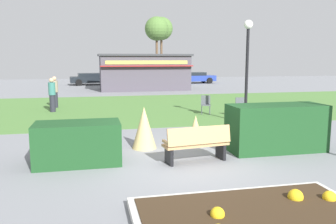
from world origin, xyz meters
TOP-DOWN VIEW (x-y plane):
  - ground_plane at (0.00, 0.00)m, footprint 80.00×80.00m
  - lawn_patch at (0.00, 10.53)m, footprint 36.00×12.00m
  - flower_bed at (0.26, -3.38)m, footprint 3.89×2.08m
  - park_bench at (0.30, -0.06)m, footprint 1.75×0.74m
  - hedge_left at (-2.65, 0.46)m, footprint 2.11×1.10m
  - hedge_right at (2.86, 0.55)m, footprint 2.74×1.10m
  - ornamental_grass_behind_left at (0.77, 1.60)m, footprint 0.54×0.54m
  - ornamental_grass_behind_right at (2.06, 1.58)m, footprint 0.75×0.75m
  - ornamental_grass_behind_center at (2.23, 1.50)m, footprint 0.68×0.68m
  - ornamental_grass_behind_far at (-0.80, 1.62)m, footprint 0.72×0.72m
  - lamppost_mid at (3.87, 4.77)m, footprint 0.36×0.36m
  - trash_bin at (-3.52, 0.96)m, footprint 0.52×0.52m
  - food_kiosk at (2.16, 21.50)m, footprint 7.66×4.56m
  - cafe_chair_west at (3.04, 7.40)m, footprint 0.54×0.54m
  - cafe_chair_east at (4.30, 6.20)m, footprint 0.51×0.51m
  - person_strolling at (-4.20, 9.72)m, footprint 0.34×0.34m
  - person_standing at (-4.22, 11.28)m, footprint 0.34×0.34m
  - parked_car_west_slot at (-2.30, 28.15)m, footprint 4.35×2.35m
  - parked_car_center_slot at (2.86, 28.16)m, footprint 4.23×2.12m
  - parked_car_east_slot at (8.77, 28.16)m, footprint 4.29×2.24m
  - tree_left_bg at (5.44, 32.89)m, footprint 2.80×2.80m
  - tree_right_bg at (6.32, 34.48)m, footprint 2.80×2.80m

SIDE VIEW (x-z plane):
  - ground_plane at x=0.00m, z-range 0.00..0.00m
  - lawn_patch at x=0.00m, z-range 0.00..0.01m
  - flower_bed at x=0.26m, z-range -0.08..0.25m
  - trash_bin at x=-3.52m, z-range 0.00..0.87m
  - ornamental_grass_behind_left at x=0.77m, z-range 0.00..0.94m
  - ornamental_grass_behind_center at x=2.23m, z-range 0.00..0.95m
  - park_bench at x=0.30m, z-range 0.01..0.96m
  - hedge_left at x=-2.65m, z-range 0.00..1.05m
  - cafe_chair_west at x=3.04m, z-range 0.08..0.97m
  - cafe_chair_east at x=4.30m, z-range 0.08..0.97m
  - ornamental_grass_behind_right at x=2.06m, z-range 0.00..1.14m
  - ornamental_grass_behind_far at x=-0.80m, z-range 0.00..1.24m
  - parked_car_west_slot at x=-2.30m, z-range 0.04..1.24m
  - parked_car_center_slot at x=2.86m, z-range 0.04..1.24m
  - parked_car_east_slot at x=8.77m, z-range 0.04..1.24m
  - hedge_right at x=2.86m, z-range 0.00..1.34m
  - person_strolling at x=-4.20m, z-range 0.02..1.71m
  - person_standing at x=-4.22m, z-range 0.02..1.71m
  - food_kiosk at x=2.16m, z-range 0.01..3.03m
  - lamppost_mid at x=3.87m, z-range 0.54..4.68m
  - tree_left_bg at x=5.44m, z-range 2.31..9.85m
  - tree_right_bg at x=6.32m, z-range 2.38..10.09m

